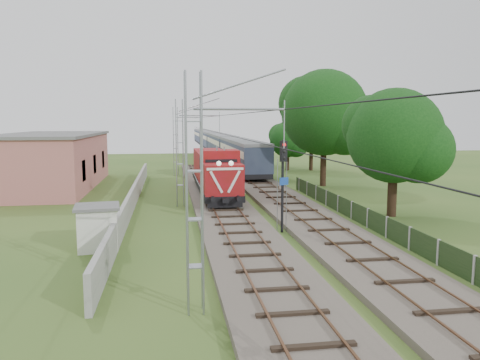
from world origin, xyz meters
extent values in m
plane|color=#355620|center=(0.00, 0.00, 0.00)|extent=(140.00, 140.00, 0.00)
cube|color=#6B6054|center=(0.00, 7.00, 0.15)|extent=(4.20, 70.00, 0.30)
cube|color=black|center=(0.00, 7.00, 0.35)|extent=(2.40, 70.00, 0.10)
cube|color=brown|center=(-0.85, 7.00, 0.42)|extent=(0.08, 70.00, 0.05)
cube|color=brown|center=(0.85, 7.00, 0.42)|extent=(0.08, 70.00, 0.05)
cube|color=#6B6054|center=(5.00, 20.00, 0.15)|extent=(4.20, 80.00, 0.30)
cube|color=black|center=(5.00, 20.00, 0.35)|extent=(2.40, 80.00, 0.10)
cube|color=brown|center=(4.15, 20.00, 0.42)|extent=(0.08, 80.00, 0.05)
cube|color=brown|center=(5.85, 20.00, 0.42)|extent=(0.08, 80.00, 0.05)
cylinder|color=gray|center=(-1.50, -8.00, 6.80)|extent=(3.00, 0.08, 0.08)
cylinder|color=gray|center=(-1.50, 12.00, 6.80)|extent=(3.00, 0.08, 0.08)
cylinder|color=gray|center=(-1.50, 32.00, 6.80)|extent=(3.00, 0.08, 0.08)
cylinder|color=black|center=(0.00, 12.00, 5.50)|extent=(0.03, 70.00, 0.03)
cylinder|color=black|center=(0.00, 12.00, 6.80)|extent=(0.03, 70.00, 0.03)
cube|color=#9E9E99|center=(-6.50, 12.00, 0.75)|extent=(0.25, 40.00, 1.50)
cube|color=#B1615F|center=(-15.00, 24.00, 2.50)|extent=(8.00, 20.00, 5.00)
cube|color=#606060|center=(-15.00, 24.00, 5.10)|extent=(8.40, 20.40, 0.25)
cube|color=black|center=(-11.05, 18.00, 2.20)|extent=(0.10, 1.60, 1.80)
cube|color=black|center=(-11.05, 24.00, 2.20)|extent=(0.10, 1.60, 1.80)
cube|color=black|center=(-11.05, 30.00, 2.20)|extent=(0.10, 1.60, 1.80)
cube|color=black|center=(8.00, 3.00, 0.60)|extent=(0.05, 32.00, 1.15)
cube|color=#9E9E99|center=(8.00, 18.00, 0.60)|extent=(0.12, 0.12, 1.20)
cube|color=black|center=(0.00, 16.56, 0.97)|extent=(2.83, 16.03, 0.47)
cube|color=black|center=(0.00, 11.38, 0.69)|extent=(2.07, 3.39, 0.47)
cube|color=black|center=(0.00, 21.75, 0.69)|extent=(2.07, 3.39, 0.47)
cube|color=black|center=(0.00, 8.64, 0.59)|extent=(2.45, 0.24, 0.33)
cube|color=maroon|center=(0.00, 9.73, 2.29)|extent=(2.73, 2.36, 2.17)
sphere|color=white|center=(-0.42, 8.60, 3.51)|extent=(0.34, 0.34, 0.34)
sphere|color=white|center=(0.42, 8.60, 3.51)|extent=(0.34, 0.34, 0.34)
cube|color=silver|center=(-0.61, 8.53, 2.24)|extent=(0.95, 0.06, 1.58)
cube|color=silver|center=(0.61, 8.53, 2.24)|extent=(0.95, 0.06, 1.58)
cube|color=silver|center=(0.00, 8.53, 3.14)|extent=(2.55, 0.06, 0.17)
cube|color=maroon|center=(0.00, 12.04, 2.71)|extent=(2.83, 2.26, 3.02)
cube|color=black|center=(0.00, 10.89, 3.18)|extent=(2.36, 0.06, 0.85)
cube|color=maroon|center=(0.00, 18.87, 2.43)|extent=(2.64, 11.41, 2.45)
cylinder|color=black|center=(0.00, 16.00, 3.80)|extent=(0.41, 0.41, 0.38)
cylinder|color=gray|center=(-0.28, 11.28, 4.36)|extent=(0.11, 0.11, 0.33)
cylinder|color=gray|center=(0.28, 11.28, 4.36)|extent=(0.11, 0.11, 0.33)
cube|color=black|center=(5.00, 32.81, 0.90)|extent=(2.87, 21.78, 0.50)
cube|color=#313B51|center=(5.00, 32.81, 2.48)|extent=(2.97, 21.78, 2.67)
cube|color=beige|center=(5.00, 32.81, 2.97)|extent=(3.01, 20.91, 0.74)
cube|color=slate|center=(5.00, 32.81, 3.96)|extent=(3.02, 21.78, 0.35)
cube|color=black|center=(5.00, 55.58, 0.90)|extent=(2.87, 21.78, 0.50)
cube|color=#313B51|center=(5.00, 55.58, 2.48)|extent=(2.97, 21.78, 2.67)
cube|color=beige|center=(5.00, 55.58, 2.97)|extent=(3.01, 20.91, 0.74)
cube|color=slate|center=(5.00, 55.58, 3.96)|extent=(3.02, 21.78, 0.35)
cube|color=black|center=(5.00, 78.35, 0.90)|extent=(2.87, 21.78, 0.50)
cube|color=#313B51|center=(5.00, 78.35, 2.48)|extent=(2.97, 21.78, 2.67)
cube|color=beige|center=(5.00, 78.35, 2.97)|extent=(3.01, 20.91, 0.74)
cube|color=slate|center=(5.00, 78.35, 3.96)|extent=(3.02, 21.78, 0.35)
cube|color=black|center=(5.00, 101.12, 0.90)|extent=(2.87, 21.78, 0.50)
cube|color=#313B51|center=(5.00, 101.12, 2.48)|extent=(2.97, 21.78, 2.67)
cube|color=beige|center=(5.00, 101.12, 2.97)|extent=(3.01, 20.91, 0.74)
cube|color=slate|center=(5.00, 101.12, 3.96)|extent=(3.02, 21.78, 0.35)
cylinder|color=black|center=(2.60, 2.67, 2.68)|extent=(0.15, 0.15, 5.36)
cube|color=black|center=(2.60, 2.51, 4.71)|extent=(0.44, 0.37, 1.18)
sphere|color=red|center=(2.60, 2.38, 5.09)|extent=(0.19, 0.19, 0.19)
sphere|color=black|center=(2.60, 2.38, 4.71)|extent=(0.19, 0.19, 0.19)
sphere|color=black|center=(2.60, 2.38, 4.34)|extent=(0.19, 0.19, 0.19)
cube|color=#194196|center=(2.66, 2.54, 3.00)|extent=(0.56, 0.28, 0.43)
cube|color=silver|center=(-7.40, 0.58, 1.04)|extent=(2.09, 2.09, 2.07)
cube|color=#606060|center=(-7.40, 0.58, 2.17)|extent=(2.40, 2.40, 0.14)
cylinder|color=#372316|center=(11.05, 6.07, 1.93)|extent=(0.62, 0.62, 3.86)
sphere|color=#0E350F|center=(11.05, 6.07, 5.43)|extent=(6.31, 6.31, 6.31)
sphere|color=#0E350F|center=(12.31, 5.13, 4.56)|extent=(4.42, 4.42, 4.42)
sphere|color=#0E350F|center=(9.95, 7.18, 6.14)|extent=(4.10, 4.10, 4.10)
cylinder|color=#372316|center=(11.25, 21.00, 2.56)|extent=(0.59, 0.59, 5.11)
sphere|color=#0E350F|center=(11.25, 21.00, 7.21)|extent=(8.37, 8.37, 8.37)
sphere|color=#0E350F|center=(12.93, 19.75, 6.04)|extent=(5.86, 5.86, 5.86)
sphere|color=#0E350F|center=(9.79, 22.47, 8.14)|extent=(5.44, 5.44, 5.44)
cylinder|color=#372316|center=(11.45, 35.90, 1.43)|extent=(0.48, 0.48, 2.85)
sphere|color=#0E350F|center=(11.45, 35.90, 4.02)|extent=(4.66, 4.66, 4.66)
sphere|color=#0E350F|center=(12.39, 35.20, 3.37)|extent=(3.27, 3.27, 3.27)
sphere|color=#0E350F|center=(10.64, 36.72, 4.54)|extent=(3.03, 3.03, 3.03)
cylinder|color=#372316|center=(14.48, 35.34, 2.03)|extent=(0.48, 0.48, 4.06)
sphere|color=#0E350F|center=(14.48, 35.34, 5.72)|extent=(6.65, 6.65, 6.65)
sphere|color=#0E350F|center=(15.80, 34.35, 4.80)|extent=(4.65, 4.65, 4.65)
sphere|color=#0E350F|center=(13.31, 36.51, 6.46)|extent=(4.32, 4.32, 4.32)
camera|label=1|loc=(-3.79, -23.17, 6.43)|focal=35.00mm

